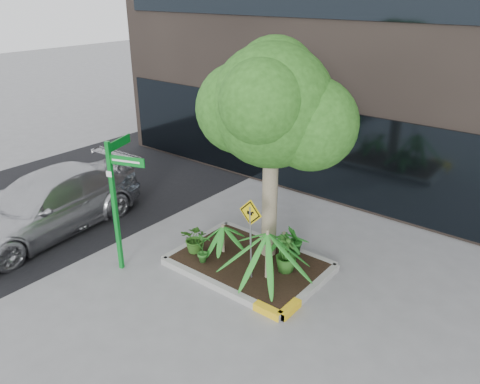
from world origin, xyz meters
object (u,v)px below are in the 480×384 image
Objects in this scene: tree at (273,106)px; cattle_sign at (251,226)px; parked_car at (46,204)px; street_sign_post at (117,192)px.

tree is 2.45m from cattle_sign.
tree is 0.95× the size of parked_car.
cattle_sign is at bearing 5.78° from street_sign_post.
cattle_sign reaches higher than parked_car.
tree is at bearing 25.61° from street_sign_post.
street_sign_post is at bearing -135.22° from tree.
parked_car is at bearing 163.15° from street_sign_post.
parked_car is at bearing -155.02° from tree.
tree is 6.35m from parked_car.
tree is 2.69× the size of cattle_sign.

